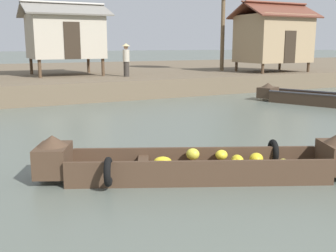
% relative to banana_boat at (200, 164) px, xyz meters
% --- Properties ---
extents(ground_plane, '(300.00, 300.00, 0.00)m').
position_rel_banana_boat_xyz_m(ground_plane, '(-1.27, 4.17, -0.28)').
color(ground_plane, '#596056').
extents(riverbank_strip, '(160.00, 20.00, 0.88)m').
position_rel_banana_boat_xyz_m(riverbank_strip, '(-1.27, 20.61, 0.16)').
color(riverbank_strip, brown).
rests_on(riverbank_strip, ground).
extents(banana_boat, '(5.78, 3.24, 0.86)m').
position_rel_banana_boat_xyz_m(banana_boat, '(0.00, 0.00, 0.00)').
color(banana_boat, '#473323').
rests_on(banana_boat, ground).
extents(fishing_skiff_distant, '(2.67, 4.44, 0.79)m').
position_rel_banana_boat_xyz_m(fishing_skiff_distant, '(9.15, 6.27, 0.01)').
color(fishing_skiff_distant, '#3D2D21').
rests_on(fishing_skiff_distant, ground).
extents(stilt_house_mid_right, '(4.28, 3.68, 3.77)m').
position_rel_banana_boat_xyz_m(stilt_house_mid_right, '(1.01, 15.54, 2.69)').
color(stilt_house_mid_right, '#4C3826').
rests_on(stilt_house_mid_right, riverbank_strip).
extents(stilt_house_right, '(4.52, 3.35, 4.04)m').
position_rel_banana_boat_xyz_m(stilt_house_right, '(12.70, 12.82, 2.60)').
color(stilt_house_right, '#4C3826').
rests_on(stilt_house_right, riverbank_strip).
extents(vendor_person, '(0.44, 0.44, 1.66)m').
position_rel_banana_boat_xyz_m(vendor_person, '(3.52, 13.15, 1.52)').
color(vendor_person, '#332D28').
rests_on(vendor_person, riverbank_strip).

